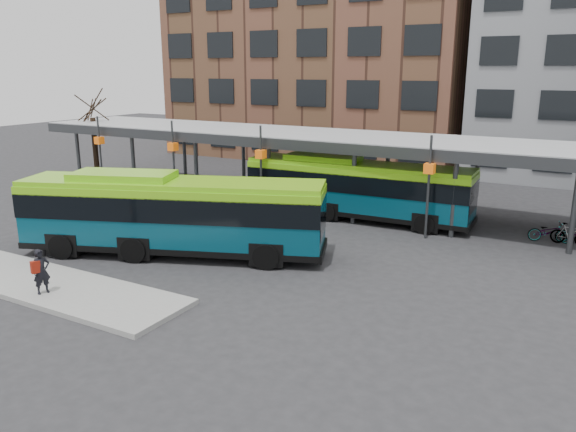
% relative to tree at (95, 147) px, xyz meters
% --- Properties ---
extents(ground, '(120.00, 120.00, 0.00)m').
position_rel_tree_xyz_m(ground, '(18.00, -12.00, -2.43)').
color(ground, '#28282B').
rests_on(ground, ground).
extents(boarding_island, '(14.00, 3.00, 0.18)m').
position_rel_tree_xyz_m(boarding_island, '(12.50, -15.00, -2.34)').
color(boarding_island, gray).
rests_on(boarding_island, ground).
extents(canopy, '(40.00, 6.53, 4.80)m').
position_rel_tree_xyz_m(canopy, '(17.94, 0.87, 1.47)').
color(canopy, '#999B9E').
rests_on(canopy, ground).
extents(tree, '(1.64, 1.64, 5.60)m').
position_rel_tree_xyz_m(tree, '(0.00, 0.00, 0.00)').
color(tree, black).
rests_on(tree, ground).
extents(building_brick, '(26.00, 14.00, 22.00)m').
position_rel_tree_xyz_m(building_brick, '(8.00, 20.00, 8.57)').
color(building_brick, brown).
rests_on(building_brick, ground).
extents(bus_front, '(12.82, 7.02, 3.50)m').
position_rel_tree_xyz_m(bus_front, '(15.28, -9.82, -0.61)').
color(bus_front, '#073C4E').
rests_on(bus_front, ground).
extents(bus_rear, '(11.89, 3.01, 3.25)m').
position_rel_tree_xyz_m(bus_rear, '(19.76, -0.56, -0.74)').
color(bus_rear, '#073C4E').
rests_on(bus_rear, ground).
extents(pedestrian, '(0.54, 0.67, 1.57)m').
position_rel_tree_xyz_m(pedestrian, '(14.51, -15.71, -1.45)').
color(pedestrian, black).
rests_on(pedestrian, boarding_island).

